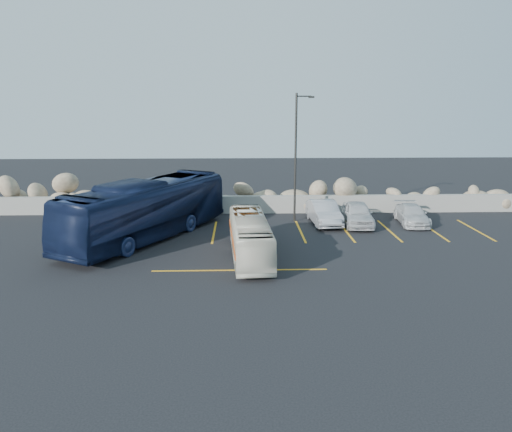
{
  "coord_description": "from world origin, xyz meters",
  "views": [
    {
      "loc": [
        -0.93,
        -21.41,
        7.6
      ],
      "look_at": [
        -0.13,
        4.0,
        1.65
      ],
      "focal_mm": 35.0,
      "sensor_mm": 36.0,
      "label": 1
    }
  ],
  "objects_px": {
    "lamppost": "(296,154)",
    "car_b": "(324,212)",
    "tour_coach": "(147,210)",
    "car_a": "(357,214)",
    "vintage_bus": "(250,237)",
    "car_c": "(412,215)"
  },
  "relations": [
    {
      "from": "car_c",
      "to": "car_b",
      "type": "bearing_deg",
      "value": -177.19
    },
    {
      "from": "car_b",
      "to": "car_c",
      "type": "distance_m",
      "value": 5.51
    },
    {
      "from": "tour_coach",
      "to": "car_a",
      "type": "xyz_separation_m",
      "value": [
        12.43,
        2.65,
        -0.94
      ]
    },
    {
      "from": "car_a",
      "to": "vintage_bus",
      "type": "bearing_deg",
      "value": -133.22
    },
    {
      "from": "vintage_bus",
      "to": "car_b",
      "type": "distance_m",
      "value": 8.16
    },
    {
      "from": "car_b",
      "to": "tour_coach",
      "type": "bearing_deg",
      "value": -167.23
    },
    {
      "from": "vintage_bus",
      "to": "car_b",
      "type": "height_order",
      "value": "vintage_bus"
    },
    {
      "from": "vintage_bus",
      "to": "car_a",
      "type": "xyz_separation_m",
      "value": [
        6.76,
        6.19,
        -0.3
      ]
    },
    {
      "from": "lamppost",
      "to": "car_a",
      "type": "distance_m",
      "value": 5.28
    },
    {
      "from": "tour_coach",
      "to": "car_b",
      "type": "relative_size",
      "value": 2.72
    },
    {
      "from": "tour_coach",
      "to": "car_c",
      "type": "bearing_deg",
      "value": 39.22
    },
    {
      "from": "lamppost",
      "to": "vintage_bus",
      "type": "bearing_deg",
      "value": -112.61
    },
    {
      "from": "tour_coach",
      "to": "vintage_bus",
      "type": "bearing_deg",
      "value": -3.13
    },
    {
      "from": "tour_coach",
      "to": "car_a",
      "type": "relative_size",
      "value": 2.81
    },
    {
      "from": "car_b",
      "to": "car_a",
      "type": "bearing_deg",
      "value": -15.97
    },
    {
      "from": "vintage_bus",
      "to": "car_c",
      "type": "distance_m",
      "value": 12.12
    },
    {
      "from": "car_c",
      "to": "lamppost",
      "type": "bearing_deg",
      "value": 177.99
    },
    {
      "from": "car_a",
      "to": "lamppost",
      "type": "bearing_deg",
      "value": 167.84
    },
    {
      "from": "lamppost",
      "to": "car_b",
      "type": "relative_size",
      "value": 1.83
    },
    {
      "from": "vintage_bus",
      "to": "car_b",
      "type": "relative_size",
      "value": 1.68
    },
    {
      "from": "vintage_bus",
      "to": "car_b",
      "type": "xyz_separation_m",
      "value": [
        4.75,
        6.63,
        -0.31
      ]
    },
    {
      "from": "car_c",
      "to": "vintage_bus",
      "type": "bearing_deg",
      "value": -143.17
    }
  ]
}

